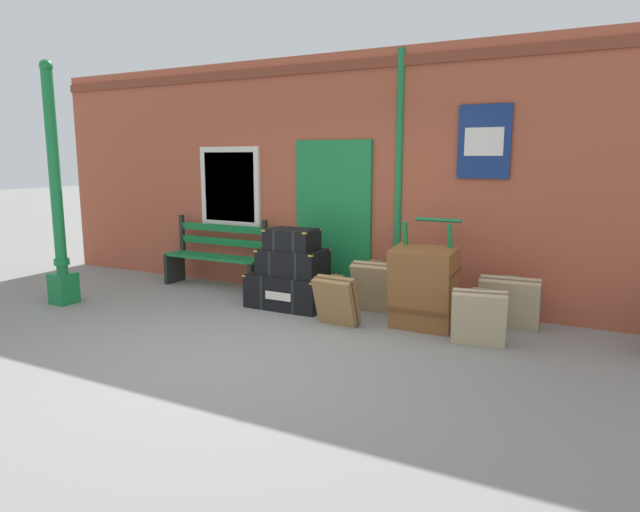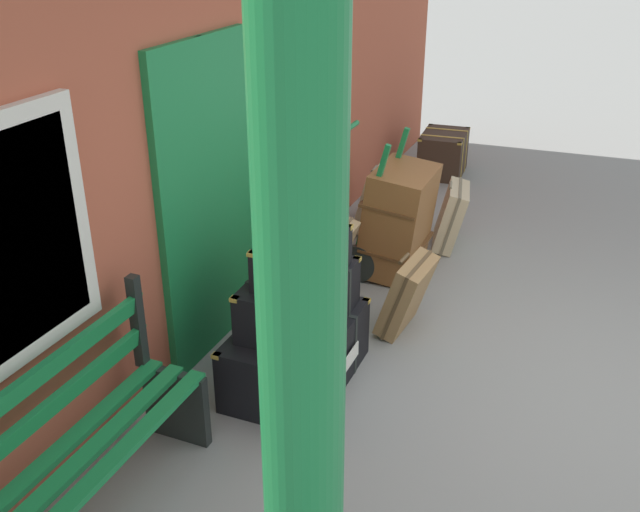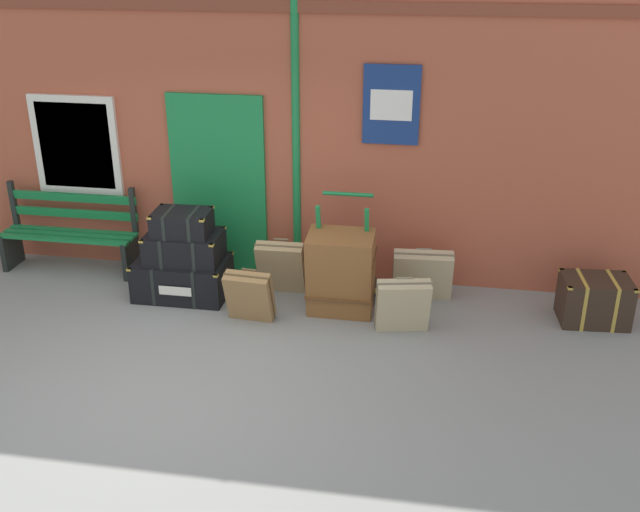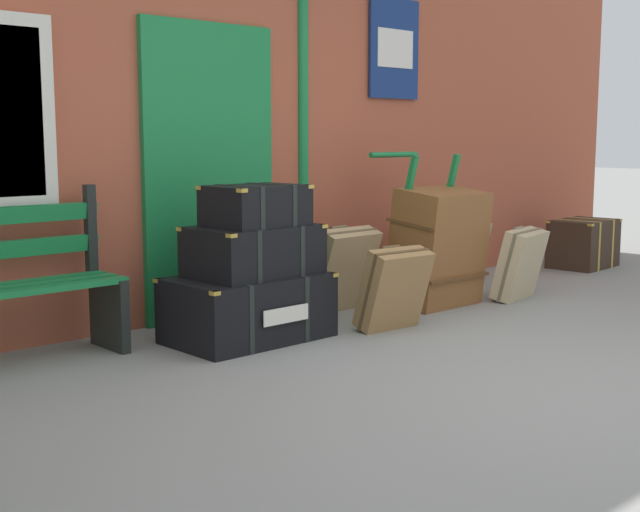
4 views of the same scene
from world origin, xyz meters
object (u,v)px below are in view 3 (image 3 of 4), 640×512
(steamer_trunk_base, at_px, (183,277))
(corner_trunk, at_px, (594,300))
(suitcase_beige, at_px, (423,275))
(suitcase_cream, at_px, (403,305))
(steamer_trunk_middle, at_px, (184,247))
(porters_trolley, at_px, (343,282))
(platform_bench, at_px, (70,234))
(suitcase_oxblood, at_px, (281,267))
(steamer_trunk_top, at_px, (182,223))
(suitcase_slate, at_px, (250,296))
(large_brown_trunk, at_px, (341,273))

(steamer_trunk_base, xyz_separation_m, corner_trunk, (4.39, 0.14, 0.03))
(suitcase_beige, bearing_deg, suitcase_cream, -102.13)
(steamer_trunk_middle, xyz_separation_m, suitcase_beige, (2.57, 0.35, -0.29))
(porters_trolley, bearing_deg, platform_bench, 173.11)
(suitcase_beige, relative_size, suitcase_cream, 1.12)
(platform_bench, bearing_deg, suitcase_beige, -1.55)
(platform_bench, relative_size, suitcase_oxblood, 2.47)
(steamer_trunk_top, relative_size, suitcase_oxblood, 0.97)
(steamer_trunk_middle, bearing_deg, suitcase_cream, -9.65)
(steamer_trunk_middle, xyz_separation_m, suitcase_slate, (0.84, -0.46, -0.29))
(large_brown_trunk, relative_size, suitcase_cream, 1.56)
(large_brown_trunk, height_order, suitcase_oxblood, large_brown_trunk)
(suitcase_slate, bearing_deg, platform_bench, 159.08)
(suitcase_cream, bearing_deg, suitcase_slate, -178.11)
(platform_bench, bearing_deg, suitcase_cream, -12.36)
(suitcase_beige, xyz_separation_m, corner_trunk, (1.77, -0.21, -0.05))
(steamer_trunk_middle, bearing_deg, steamer_trunk_base, 177.99)
(corner_trunk, bearing_deg, steamer_trunk_top, -177.89)
(suitcase_oxblood, bearing_deg, corner_trunk, -1.48)
(large_brown_trunk, xyz_separation_m, suitcase_slate, (-0.90, -0.35, -0.18))
(suitcase_oxblood, bearing_deg, suitcase_slate, -104.73)
(steamer_trunk_top, distance_m, suitcase_cream, 2.50)
(porters_trolley, bearing_deg, steamer_trunk_top, -177.14)
(platform_bench, distance_m, suitcase_oxblood, 2.61)
(suitcase_slate, bearing_deg, steamer_trunk_middle, 151.20)
(large_brown_trunk, bearing_deg, suitcase_beige, 29.14)
(steamer_trunk_top, height_order, porters_trolley, porters_trolley)
(steamer_trunk_base, relative_size, suitcase_oxblood, 1.57)
(platform_bench, distance_m, steamer_trunk_middle, 1.65)
(porters_trolley, distance_m, suitcase_oxblood, 0.73)
(suitcase_oxblood, height_order, suitcase_beige, suitcase_oxblood)
(steamer_trunk_base, bearing_deg, corner_trunk, 1.77)
(platform_bench, distance_m, suitcase_slate, 2.59)
(large_brown_trunk, xyz_separation_m, suitcase_cream, (0.67, -0.30, -0.17))
(platform_bench, relative_size, suitcase_cream, 2.71)
(porters_trolley, xyz_separation_m, suitcase_cream, (0.67, -0.47, 0.02))
(steamer_trunk_base, height_order, suitcase_slate, suitcase_slate)
(suitcase_beige, bearing_deg, porters_trolley, -160.97)
(platform_bench, relative_size, suitcase_beige, 2.42)
(porters_trolley, distance_m, large_brown_trunk, 0.26)
(suitcase_beige, height_order, suitcase_cream, same)
(steamer_trunk_top, xyz_separation_m, large_brown_trunk, (1.73, -0.09, -0.41))
(large_brown_trunk, distance_m, corner_trunk, 2.63)
(steamer_trunk_middle, xyz_separation_m, corner_trunk, (4.34, 0.14, -0.34))
(steamer_trunk_top, xyz_separation_m, corner_trunk, (4.34, 0.16, -0.63))
(corner_trunk, bearing_deg, large_brown_trunk, -174.50)
(steamer_trunk_base, xyz_separation_m, suitcase_oxblood, (1.07, 0.22, 0.11))
(steamer_trunk_base, xyz_separation_m, suitcase_beige, (2.62, 0.35, 0.08))
(large_brown_trunk, height_order, suitcase_slate, large_brown_trunk)
(large_brown_trunk, height_order, suitcase_beige, large_brown_trunk)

